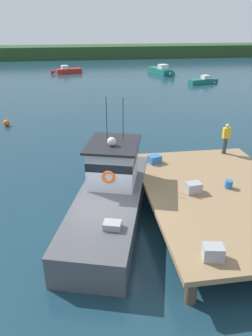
{
  "coord_description": "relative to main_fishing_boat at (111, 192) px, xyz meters",
  "views": [
    {
      "loc": [
        -0.67,
        -10.54,
        7.68
      ],
      "look_at": [
        1.2,
        2.47,
        1.4
      ],
      "focal_mm": 33.54,
      "sensor_mm": 36.0,
      "label": 1
    }
  ],
  "objects": [
    {
      "name": "moored_boat_mid_harbor",
      "position": [
        -2.92,
        39.25,
        -0.59
      ],
      "size": [
        4.79,
        2.16,
        1.2
      ],
      "color": "red",
      "rests_on": "ground"
    },
    {
      "name": "moored_boat_far_left",
      "position": [
        11.26,
        36.3,
        -0.49
      ],
      "size": [
        2.89,
        5.94,
        1.49
      ],
      "color": "#196B5B",
      "rests_on": "ground"
    },
    {
      "name": "ground_plane",
      "position": [
        -0.36,
        -1.01,
        -1.01
      ],
      "size": [
        200.0,
        200.0,
        0.0
      ],
      "primitive_type": "plane",
      "color": "#193847"
    },
    {
      "name": "moored_boat_far_right",
      "position": [
        14.79,
        28.12,
        -0.64
      ],
      "size": [
        4.22,
        1.93,
        1.06
      ],
      "color": "#196B5B",
      "rests_on": "ground"
    },
    {
      "name": "crate_single_far",
      "position": [
        2.39,
        2.28,
        0.38
      ],
      "size": [
        0.72,
        0.62,
        0.37
      ],
      "primitive_type": "cube",
      "rotation": [
        0.0,
        0.0,
        0.35
      ],
      "color": "#3370B2",
      "rests_on": "dock"
    },
    {
      "name": "crate_stack_near_edge",
      "position": [
        2.56,
        -4.71,
        0.43
      ],
      "size": [
        0.67,
        0.54,
        0.47
      ],
      "primitive_type": "cube",
      "rotation": [
        0.0,
        0.0,
        -0.18
      ],
      "color": "#9E9EA3",
      "rests_on": "dock"
    },
    {
      "name": "bait_bucket",
      "position": [
        4.92,
        -0.66,
        0.36
      ],
      "size": [
        0.32,
        0.32,
        0.34
      ],
      "primitive_type": "cylinder",
      "color": "#2866B2",
      "rests_on": "dock"
    },
    {
      "name": "deckhand_by_the_boat",
      "position": [
        6.3,
        2.93,
        1.05
      ],
      "size": [
        0.36,
        0.22,
        1.63
      ],
      "color": "#383842",
      "rests_on": "dock"
    },
    {
      "name": "mooring_buoy_inshore",
      "position": [
        -6.97,
        13.34,
        -0.76
      ],
      "size": [
        0.49,
        0.49,
        0.49
      ],
      "primitive_type": "sphere",
      "color": "#EA5B19",
      "rests_on": "ground"
    },
    {
      "name": "dock",
      "position": [
        4.44,
        -1.01,
        0.07
      ],
      "size": [
        6.0,
        9.0,
        1.2
      ],
      "color": "#4C3D2D",
      "rests_on": "ground"
    },
    {
      "name": "main_fishing_boat",
      "position": [
        0.0,
        0.0,
        0.0
      ],
      "size": [
        4.66,
        9.92,
        4.8
      ],
      "color": "#4C4C51",
      "rests_on": "ground"
    },
    {
      "name": "far_shoreline",
      "position": [
        -0.36,
        60.99,
        0.19
      ],
      "size": [
        120.0,
        8.0,
        2.4
      ],
      "primitive_type": "cube",
      "color": "#284723",
      "rests_on": "ground"
    },
    {
      "name": "crate_stack_mid_dock",
      "position": [
        3.31,
        -0.81,
        0.41
      ],
      "size": [
        0.65,
        0.51,
        0.43
      ],
      "primitive_type": "cube",
      "rotation": [
        0.0,
        0.0,
        0.13
      ],
      "color": "#9E9EA3",
      "rests_on": "dock"
    }
  ]
}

